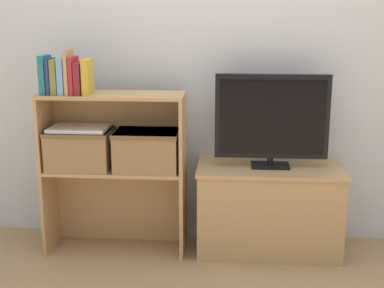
% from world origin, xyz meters
% --- Properties ---
extents(ground_plane, '(16.00, 16.00, 0.00)m').
position_xyz_m(ground_plane, '(0.00, 0.00, 0.00)').
color(ground_plane, '#A37F56').
extents(wall_back, '(10.00, 0.05, 2.40)m').
position_xyz_m(wall_back, '(0.00, 0.44, 1.20)').
color(wall_back, silver).
rests_on(wall_back, ground_plane).
extents(tv_stand, '(0.85, 0.42, 0.52)m').
position_xyz_m(tv_stand, '(0.45, 0.20, 0.26)').
color(tv_stand, tan).
rests_on(tv_stand, ground_plane).
extents(tv, '(0.65, 0.14, 0.54)m').
position_xyz_m(tv, '(0.45, 0.20, 0.81)').
color(tv, black).
rests_on(tv, tv_stand).
extents(bookshelf_lower_tier, '(0.83, 0.30, 0.51)m').
position_xyz_m(bookshelf_lower_tier, '(-0.46, 0.21, 0.32)').
color(bookshelf_lower_tier, tan).
rests_on(bookshelf_lower_tier, ground_plane).
extents(bookshelf_upper_tier, '(0.83, 0.30, 0.44)m').
position_xyz_m(bookshelf_upper_tier, '(-0.46, 0.21, 0.79)').
color(bookshelf_upper_tier, tan).
rests_on(bookshelf_upper_tier, bookshelf_lower_tier).
extents(book_teal, '(0.03, 0.14, 0.22)m').
position_xyz_m(book_teal, '(-0.82, 0.10, 1.06)').
color(book_teal, '#1E7075').
rests_on(book_teal, bookshelf_upper_tier).
extents(book_navy, '(0.02, 0.15, 0.20)m').
position_xyz_m(book_navy, '(-0.79, 0.10, 1.05)').
color(book_navy, navy).
rests_on(book_navy, bookshelf_upper_tier).
extents(book_olive, '(0.04, 0.15, 0.20)m').
position_xyz_m(book_olive, '(-0.76, 0.10, 1.05)').
color(book_olive, olive).
rests_on(book_olive, bookshelf_upper_tier).
extents(book_skyblue, '(0.03, 0.16, 0.21)m').
position_xyz_m(book_skyblue, '(-0.72, 0.10, 1.05)').
color(book_skyblue, '#709ECC').
rests_on(book_skyblue, bookshelf_upper_tier).
extents(book_tan, '(0.02, 0.15, 0.25)m').
position_xyz_m(book_tan, '(-0.68, 0.10, 1.07)').
color(book_tan, tan).
rests_on(book_tan, bookshelf_upper_tier).
extents(book_crimson, '(0.02, 0.15, 0.21)m').
position_xyz_m(book_crimson, '(-0.66, 0.10, 1.05)').
color(book_crimson, '#B22328').
rests_on(book_crimson, bookshelf_upper_tier).
extents(book_maroon, '(0.03, 0.15, 0.18)m').
position_xyz_m(book_maroon, '(-0.62, 0.10, 1.04)').
color(book_maroon, maroon).
rests_on(book_maroon, bookshelf_upper_tier).
extents(book_mustard, '(0.04, 0.13, 0.19)m').
position_xyz_m(book_mustard, '(-0.58, 0.10, 1.05)').
color(book_mustard, gold).
rests_on(book_mustard, bookshelf_upper_tier).
extents(storage_basket_left, '(0.37, 0.27, 0.23)m').
position_xyz_m(storage_basket_left, '(-0.65, 0.13, 0.63)').
color(storage_basket_left, '#937047').
rests_on(storage_basket_left, bookshelf_lower_tier).
extents(storage_basket_right, '(0.37, 0.27, 0.23)m').
position_xyz_m(storage_basket_right, '(-0.26, 0.13, 0.63)').
color(storage_basket_right, '#937047').
rests_on(storage_basket_right, bookshelf_lower_tier).
extents(laptop, '(0.33, 0.23, 0.02)m').
position_xyz_m(laptop, '(-0.65, 0.13, 0.75)').
color(laptop, white).
rests_on(laptop, storage_basket_left).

